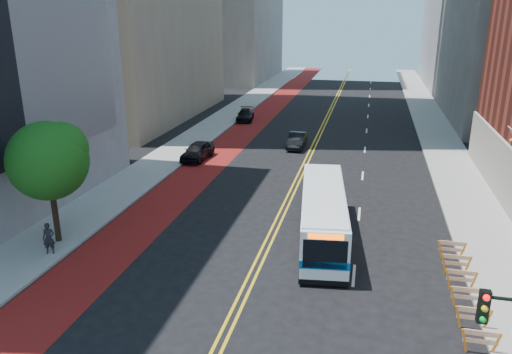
{
  "coord_description": "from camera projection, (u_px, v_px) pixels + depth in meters",
  "views": [
    {
      "loc": [
        5.0,
        -16.01,
        12.15
      ],
      "look_at": [
        -0.54,
        8.0,
        4.0
      ],
      "focal_mm": 35.0,
      "sensor_mm": 36.0,
      "label": 1
    }
  ],
  "objects": [
    {
      "name": "car_c",
      "position": [
        245.0,
        115.0,
        58.78
      ],
      "size": [
        2.47,
        4.75,
        1.32
      ],
      "primitive_type": "imported",
      "rotation": [
        0.0,
        0.0,
        0.14
      ],
      "color": "black",
      "rests_on": "ground"
    },
    {
      "name": "construction_barriers",
      "position": [
        470.0,
        304.0,
        20.6
      ],
      "size": [
        1.42,
        10.91,
        1.0
      ],
      "color": "orange",
      "rests_on": "ground"
    },
    {
      "name": "sidewalk_left",
      "position": [
        194.0,
        139.0,
        49.99
      ],
      "size": [
        4.0,
        140.0,
        0.15
      ],
      "primitive_type": "cube",
      "color": "gray",
      "rests_on": "ground"
    },
    {
      "name": "car_a",
      "position": [
        198.0,
        151.0,
        43.12
      ],
      "size": [
        2.11,
        4.61,
        1.53
      ],
      "primitive_type": "imported",
      "rotation": [
        0.0,
        0.0,
        -0.07
      ],
      "color": "black",
      "rests_on": "ground"
    },
    {
      "name": "ground",
      "position": [
        224.0,
        336.0,
        19.69
      ],
      "size": [
        160.0,
        160.0,
        0.0
      ],
      "primitive_type": "plane",
      "color": "black",
      "rests_on": "ground"
    },
    {
      "name": "pedestrian",
      "position": [
        49.0,
        238.0,
        25.89
      ],
      "size": [
        0.72,
        0.6,
        1.68
      ],
      "primitive_type": "imported",
      "rotation": [
        0.0,
        0.0,
        0.37
      ],
      "color": "black",
      "rests_on": "sidewalk_left"
    },
    {
      "name": "lane_dashes",
      "position": [
        367.0,
        131.0,
        53.82
      ],
      "size": [
        0.14,
        98.2,
        0.01
      ],
      "color": "silver",
      "rests_on": "ground"
    },
    {
      "name": "transit_bus",
      "position": [
        323.0,
        214.0,
        27.67
      ],
      "size": [
        3.53,
        10.81,
        2.92
      ],
      "rotation": [
        0.0,
        0.0,
        0.12
      ],
      "color": "white",
      "rests_on": "ground"
    },
    {
      "name": "car_b",
      "position": [
        297.0,
        140.0,
        46.92
      ],
      "size": [
        1.49,
        4.23,
        1.39
      ],
      "primitive_type": "imported",
      "rotation": [
        0.0,
        0.0,
        0.01
      ],
      "color": "black",
      "rests_on": "ground"
    },
    {
      "name": "center_line_inner",
      "position": [
        312.0,
        147.0,
        47.48
      ],
      "size": [
        0.14,
        140.0,
        0.01
      ],
      "primitive_type": "cube",
      "color": "gold",
      "rests_on": "ground"
    },
    {
      "name": "sidewalk_right",
      "position": [
        447.0,
        154.0,
        44.86
      ],
      "size": [
        4.0,
        140.0,
        0.15
      ],
      "primitive_type": "cube",
      "color": "gray",
      "rests_on": "ground"
    },
    {
      "name": "bus_lane_paint",
      "position": [
        232.0,
        142.0,
        49.18
      ],
      "size": [
        3.6,
        140.0,
        0.01
      ],
      "primitive_type": "cube",
      "color": "maroon",
      "rests_on": "ground"
    },
    {
      "name": "street_tree",
      "position": [
        49.0,
        158.0,
        26.14
      ],
      "size": [
        4.2,
        4.2,
        6.7
      ],
      "color": "black",
      "rests_on": "sidewalk_left"
    },
    {
      "name": "center_line_outer",
      "position": [
        315.0,
        147.0,
        47.41
      ],
      "size": [
        0.14,
        140.0,
        0.01
      ],
      "primitive_type": "cube",
      "color": "gold",
      "rests_on": "ground"
    }
  ]
}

